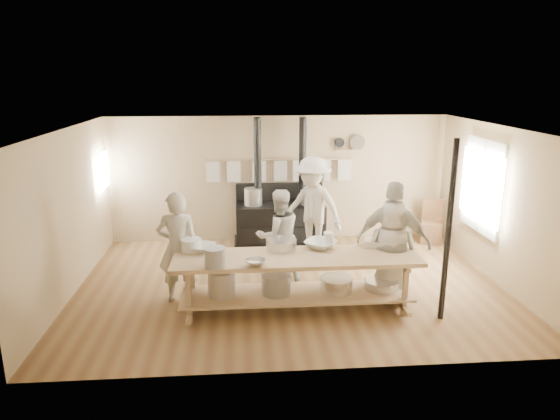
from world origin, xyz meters
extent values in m
plane|color=brown|center=(0.00, 0.00, 0.00)|extent=(7.00, 7.00, 0.00)
plane|color=tan|center=(0.00, 2.50, 1.30)|extent=(7.00, 0.00, 7.00)
plane|color=tan|center=(0.00, -2.50, 1.30)|extent=(7.00, 0.00, 7.00)
plane|color=tan|center=(-3.50, 0.00, 1.30)|extent=(0.00, 5.00, 5.00)
plane|color=tan|center=(3.50, 0.00, 1.30)|extent=(0.00, 5.00, 5.00)
plane|color=#BBA98B|center=(0.00, 0.00, 2.60)|extent=(7.00, 7.00, 0.00)
cube|color=beige|center=(3.47, 0.60, 1.50)|extent=(0.06, 1.35, 1.65)
plane|color=white|center=(3.43, 0.60, 1.50)|extent=(0.00, 1.50, 1.50)
cube|color=beige|center=(3.42, 0.60, 1.50)|extent=(0.02, 0.03, 1.50)
plane|color=white|center=(-3.45, 2.00, 1.60)|extent=(0.00, 0.90, 0.90)
cube|color=black|center=(0.00, 2.10, 0.42)|extent=(1.80, 0.70, 0.85)
cube|color=black|center=(0.00, 2.10, 0.05)|extent=(1.90, 0.75, 0.10)
cube|color=black|center=(0.00, 2.40, 1.05)|extent=(1.80, 0.12, 0.35)
cylinder|color=black|center=(-0.45, 2.15, 1.73)|extent=(0.15, 0.15, 1.75)
cylinder|color=black|center=(0.45, 2.15, 1.73)|extent=(0.15, 0.15, 1.75)
cylinder|color=#B2B2B7|center=(-0.55, 2.10, 1.02)|extent=(0.36, 0.36, 0.34)
cylinder|color=gray|center=(0.55, 2.05, 1.00)|extent=(0.30, 0.30, 0.30)
cylinder|color=#A3805D|center=(0.00, 2.40, 1.72)|extent=(3.00, 0.04, 0.04)
cube|color=white|center=(-1.35, 2.40, 1.50)|extent=(0.28, 0.01, 0.46)
cube|color=white|center=(-0.90, 2.40, 1.50)|extent=(0.28, 0.01, 0.46)
cube|color=white|center=(-0.45, 2.40, 1.50)|extent=(0.28, 0.01, 0.46)
cube|color=white|center=(0.00, 2.40, 1.50)|extent=(0.28, 0.01, 0.46)
cube|color=white|center=(0.45, 2.40, 1.50)|extent=(0.28, 0.01, 0.46)
cube|color=white|center=(0.90, 2.40, 1.50)|extent=(0.28, 0.01, 0.46)
cube|color=white|center=(1.35, 2.40, 1.50)|extent=(0.28, 0.01, 0.46)
cube|color=#A3805D|center=(1.40, 2.42, 1.90)|extent=(0.50, 0.14, 0.03)
cylinder|color=black|center=(1.25, 2.44, 2.05)|extent=(0.20, 0.04, 0.20)
cylinder|color=silver|center=(1.62, 2.44, 2.05)|extent=(0.32, 0.03, 0.32)
cube|color=#A3805D|center=(0.00, -0.90, 0.82)|extent=(3.60, 0.90, 0.06)
cube|color=#A3805D|center=(0.00, -0.90, 0.25)|extent=(3.40, 0.80, 0.04)
cube|color=#A3805D|center=(0.00, -0.90, 0.20)|extent=(3.30, 0.06, 0.06)
cube|color=#A3805D|center=(-1.55, -1.20, 0.42)|extent=(0.07, 0.07, 0.85)
cube|color=#A3805D|center=(-1.55, -0.60, 0.42)|extent=(0.07, 0.07, 0.85)
cube|color=#A3805D|center=(1.55, -1.20, 0.42)|extent=(0.07, 0.07, 0.85)
cube|color=#A3805D|center=(1.55, -0.60, 0.42)|extent=(0.07, 0.07, 0.85)
cylinder|color=#B2B2B7|center=(-1.10, -0.90, 0.46)|extent=(0.40, 0.40, 0.38)
cylinder|color=gray|center=(-0.30, -0.90, 0.42)|extent=(0.44, 0.44, 0.30)
cylinder|color=silver|center=(0.60, -0.90, 0.38)|extent=(0.48, 0.48, 0.22)
cylinder|color=silver|center=(1.30, -0.90, 0.34)|extent=(0.52, 0.52, 0.14)
cylinder|color=black|center=(2.05, -1.35, 1.30)|extent=(0.08, 0.08, 2.60)
imported|color=beige|center=(-1.76, -0.44, 0.87)|extent=(0.64, 0.43, 1.74)
imported|color=beige|center=(-0.18, 0.20, 0.80)|extent=(0.90, 0.78, 1.60)
imported|color=beige|center=(1.48, -0.69, 0.80)|extent=(0.86, 0.63, 1.61)
imported|color=beige|center=(1.50, -0.68, 0.94)|extent=(1.19, 0.88, 1.88)
imported|color=beige|center=(0.55, 1.37, 0.97)|extent=(1.43, 1.34, 1.94)
cube|color=brown|center=(3.15, 1.95, 0.22)|extent=(0.53, 0.53, 0.45)
cube|color=brown|center=(3.21, 2.13, 0.64)|extent=(0.41, 0.18, 0.49)
imported|color=white|center=(-1.41, -0.57, 0.90)|extent=(0.52, 0.52, 0.10)
imported|color=silver|center=(-0.61, -1.23, 0.89)|extent=(0.37, 0.37, 0.09)
imported|color=white|center=(0.40, -0.57, 0.91)|extent=(0.64, 0.64, 0.11)
imported|color=silver|center=(1.55, -0.57, 0.91)|extent=(0.51, 0.51, 0.12)
cube|color=#B2B2B7|center=(1.32, -0.57, 0.90)|extent=(0.54, 0.43, 0.10)
cylinder|color=silver|center=(-0.20, -0.57, 0.92)|extent=(0.57, 0.57, 0.15)
cylinder|color=gray|center=(-1.17, -1.23, 0.99)|extent=(0.30, 0.30, 0.28)
cylinder|color=white|center=(-1.55, -0.57, 0.95)|extent=(0.34, 0.34, 0.19)
cylinder|color=white|center=(0.52, -0.57, 0.97)|extent=(0.19, 0.19, 0.24)
camera|label=1|loc=(-0.78, -7.69, 3.41)|focal=32.00mm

